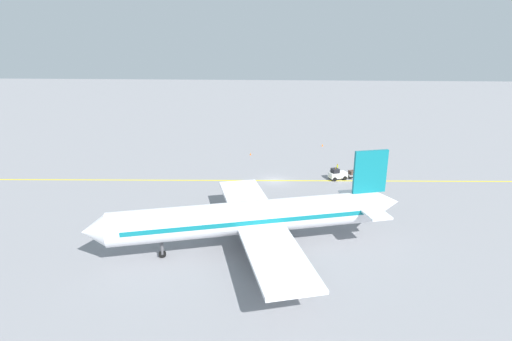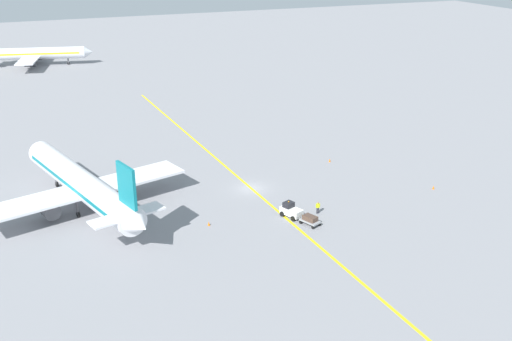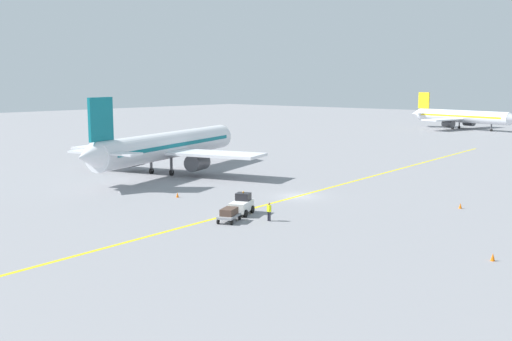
# 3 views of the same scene
# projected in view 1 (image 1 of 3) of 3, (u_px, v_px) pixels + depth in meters

# --- Properties ---
(ground_plane) EXTENTS (400.00, 400.00, 0.00)m
(ground_plane) POSITION_uv_depth(u_px,v_px,m) (274.00, 181.00, 67.23)
(ground_plane) COLOR gray
(apron_yellow_centreline) EXTENTS (7.33, 119.82, 0.01)m
(apron_yellow_centreline) POSITION_uv_depth(u_px,v_px,m) (274.00, 181.00, 67.23)
(apron_yellow_centreline) COLOR yellow
(apron_yellow_centreline) RESTS_ON ground
(airplane_at_gate) EXTENTS (28.34, 34.89, 10.60)m
(airplane_at_gate) POSITION_uv_depth(u_px,v_px,m) (254.00, 218.00, 43.88)
(airplane_at_gate) COLOR white
(airplane_at_gate) RESTS_ON ground
(baggage_tug_white) EXTENTS (2.63, 3.35, 2.11)m
(baggage_tug_white) POSITION_uv_depth(u_px,v_px,m) (337.00, 174.00, 67.60)
(baggage_tug_white) COLOR white
(baggage_tug_white) RESTS_ON ground
(baggage_cart_trailing) EXTENTS (2.29, 2.94, 1.24)m
(baggage_cart_trailing) POSITION_uv_depth(u_px,v_px,m) (354.00, 173.00, 68.64)
(baggage_cart_trailing) COLOR gray
(baggage_cart_trailing) RESTS_ON ground
(ground_crew_worker) EXTENTS (0.57, 0.28, 1.68)m
(ground_crew_worker) POSITION_uv_depth(u_px,v_px,m) (337.00, 168.00, 71.11)
(ground_crew_worker) COLOR #23232D
(ground_crew_worker) RESTS_ON ground
(traffic_cone_near_nose) EXTENTS (0.32, 0.32, 0.55)m
(traffic_cone_near_nose) POSITION_uv_depth(u_px,v_px,m) (250.00, 154.00, 82.63)
(traffic_cone_near_nose) COLOR orange
(traffic_cone_near_nose) RESTS_ON ground
(traffic_cone_mid_apron) EXTENTS (0.32, 0.32, 0.55)m
(traffic_cone_mid_apron) POSITION_uv_depth(u_px,v_px,m) (335.00, 201.00, 57.60)
(traffic_cone_mid_apron) COLOR orange
(traffic_cone_mid_apron) RESTS_ON ground
(traffic_cone_by_wingtip) EXTENTS (0.32, 0.32, 0.55)m
(traffic_cone_by_wingtip) POSITION_uv_depth(u_px,v_px,m) (322.00, 145.00, 89.85)
(traffic_cone_by_wingtip) COLOR orange
(traffic_cone_by_wingtip) RESTS_ON ground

